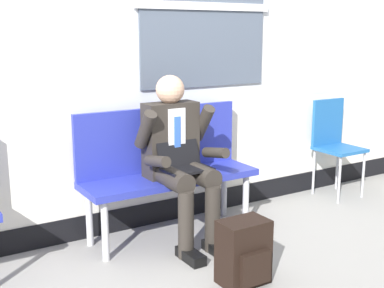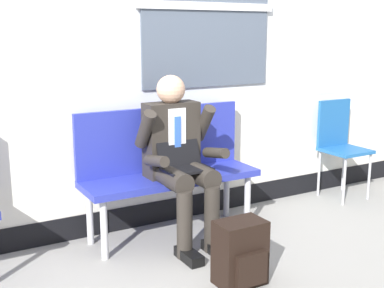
{
  "view_description": "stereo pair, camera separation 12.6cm",
  "coord_description": "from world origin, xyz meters",
  "px_view_note": "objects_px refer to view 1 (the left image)",
  "views": [
    {
      "loc": [
        -1.93,
        -2.8,
        1.53
      ],
      "look_at": [
        -0.06,
        0.21,
        0.75
      ],
      "focal_mm": 47.59,
      "sensor_mm": 36.0,
      "label": 1
    },
    {
      "loc": [
        -1.82,
        -2.86,
        1.53
      ],
      "look_at": [
        -0.06,
        0.21,
        0.75
      ],
      "focal_mm": 47.59,
      "sensor_mm": 36.0,
      "label": 2
    }
  ],
  "objects_px": {
    "person_seated": "(179,156)",
    "backpack": "(244,253)",
    "bench_with_person": "(166,163)",
    "folding_chair": "(334,138)"
  },
  "relations": [
    {
      "from": "person_seated",
      "to": "folding_chair",
      "type": "relative_size",
      "value": 1.35
    },
    {
      "from": "bench_with_person",
      "to": "person_seated",
      "type": "distance_m",
      "value": 0.23
    },
    {
      "from": "person_seated",
      "to": "folding_chair",
      "type": "height_order",
      "value": "person_seated"
    },
    {
      "from": "person_seated",
      "to": "backpack",
      "type": "xyz_separation_m",
      "value": [
        0.01,
        -0.78,
        -0.45
      ]
    },
    {
      "from": "bench_with_person",
      "to": "folding_chair",
      "type": "relative_size",
      "value": 1.49
    },
    {
      "from": "backpack",
      "to": "bench_with_person",
      "type": "bearing_deg",
      "value": 90.43
    },
    {
      "from": "bench_with_person",
      "to": "backpack",
      "type": "relative_size",
      "value": 3.33
    },
    {
      "from": "bench_with_person",
      "to": "person_seated",
      "type": "height_order",
      "value": "person_seated"
    },
    {
      "from": "backpack",
      "to": "folding_chair",
      "type": "xyz_separation_m",
      "value": [
        1.82,
        0.99,
        0.35
      ]
    },
    {
      "from": "person_seated",
      "to": "backpack",
      "type": "distance_m",
      "value": 0.9
    }
  ]
}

